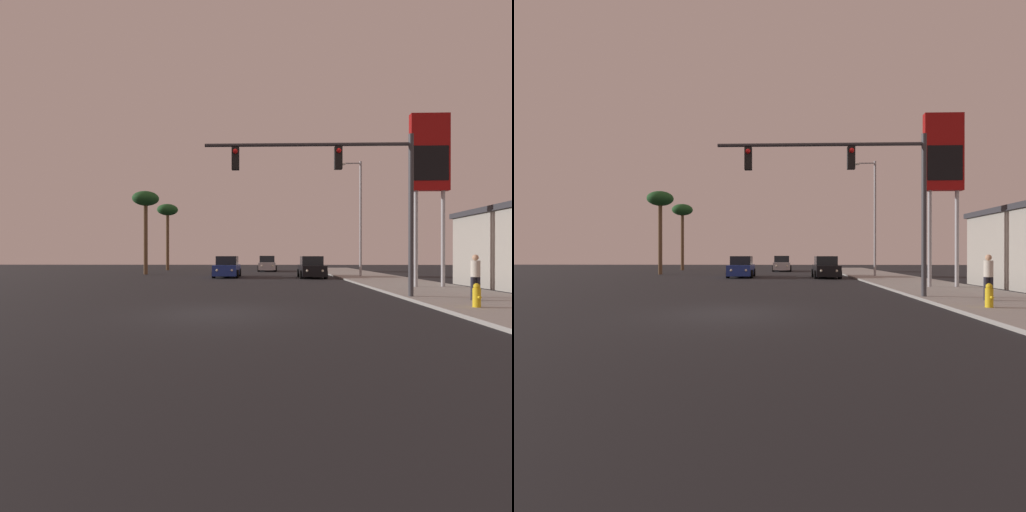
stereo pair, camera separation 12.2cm
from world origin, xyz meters
TOP-DOWN VIEW (x-y plane):
  - ground_plane at (0.00, 0.00)m, footprint 120.00×120.00m
  - sidewalk_right at (9.50, 10.00)m, footprint 5.00×60.00m
  - car_silver at (1.59, 31.62)m, footprint 2.04×4.32m
  - car_blue at (-1.61, 19.66)m, footprint 2.04×4.33m
  - car_black at (5.02, 19.00)m, footprint 2.04×4.32m
  - traffic_light_mast at (4.85, 4.07)m, footprint 8.39×0.36m
  - street_lamp at (8.77, 19.41)m, footprint 1.74×0.24m
  - gas_station_sign at (10.02, 8.94)m, footprint 2.00×0.42m
  - fire_hydrant at (8.17, 0.73)m, footprint 0.24×0.34m
  - pedestrian_on_sidewalk at (9.17, 2.74)m, footprint 0.34×0.32m
  - palm_tree_mid at (-9.49, 24.00)m, footprint 2.40×2.40m
  - palm_tree_far at (-9.98, 34.00)m, footprint 2.40×2.40m

SIDE VIEW (x-z plane):
  - ground_plane at x=0.00m, z-range 0.00..0.00m
  - sidewalk_right at x=9.50m, z-range 0.00..0.12m
  - fire_hydrant at x=8.17m, z-range 0.11..0.87m
  - car_silver at x=1.59m, z-range -0.08..1.60m
  - car_blue at x=-1.61m, z-range -0.08..1.60m
  - car_black at x=5.02m, z-range -0.08..1.60m
  - pedestrian_on_sidewalk at x=9.17m, z-range 0.20..1.87m
  - traffic_light_mast at x=4.85m, z-range 1.53..8.03m
  - street_lamp at x=8.77m, z-range 0.62..9.62m
  - palm_tree_mid at x=-9.49m, z-range 2.77..10.36m
  - gas_station_sign at x=10.02m, z-range 2.12..11.12m
  - palm_tree_far at x=-9.98m, z-range 2.81..10.51m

